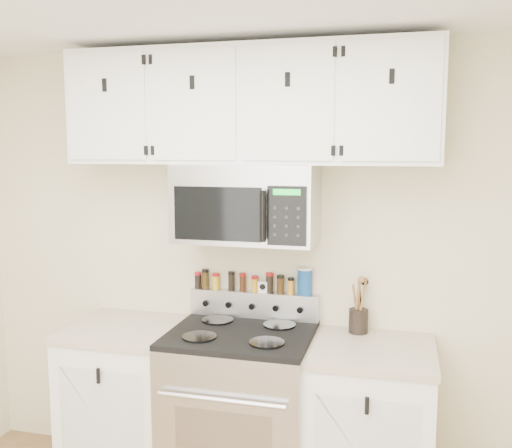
% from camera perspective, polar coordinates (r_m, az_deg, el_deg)
% --- Properties ---
extents(back_wall, '(3.50, 0.01, 2.50)m').
position_cam_1_polar(back_wall, '(3.33, -0.03, -4.12)').
color(back_wall, beige).
rests_on(back_wall, floor).
extents(range, '(0.76, 0.65, 1.10)m').
position_cam_1_polar(range, '(3.29, -1.49, -18.38)').
color(range, '#B7B7BA').
rests_on(range, floor).
extents(base_cabinet_left, '(0.64, 0.62, 0.92)m').
position_cam_1_polar(base_cabinet_left, '(3.55, -12.64, -16.96)').
color(base_cabinet_left, white).
rests_on(base_cabinet_left, floor).
extents(base_cabinet_right, '(0.64, 0.62, 0.92)m').
position_cam_1_polar(base_cabinet_right, '(3.22, 11.27, -19.65)').
color(base_cabinet_right, white).
rests_on(base_cabinet_right, floor).
extents(microwave, '(0.76, 0.44, 0.42)m').
position_cam_1_polar(microwave, '(3.09, -0.91, 2.09)').
color(microwave, '#9E9EA3').
rests_on(microwave, back_wall).
extents(upper_cabinets, '(2.00, 0.35, 0.62)m').
position_cam_1_polar(upper_cabinets, '(3.11, -0.81, 11.72)').
color(upper_cabinets, white).
rests_on(upper_cabinets, back_wall).
extents(utensil_crock, '(0.10, 0.10, 0.31)m').
position_cam_1_polar(utensil_crock, '(3.22, 10.21, -9.33)').
color(utensil_crock, black).
rests_on(utensil_crock, base_cabinet_right).
extents(kitchen_timer, '(0.06, 0.05, 0.07)m').
position_cam_1_polar(kitchen_timer, '(3.31, 0.77, -6.28)').
color(kitchen_timer, white).
rests_on(kitchen_timer, range).
extents(salt_canister, '(0.09, 0.09, 0.16)m').
position_cam_1_polar(salt_canister, '(3.25, 4.91, -5.73)').
color(salt_canister, '#14498B').
rests_on(salt_canister, range).
extents(spice_jar_0, '(0.04, 0.04, 0.10)m').
position_cam_1_polar(spice_jar_0, '(3.42, -5.82, -5.58)').
color(spice_jar_0, black).
rests_on(spice_jar_0, range).
extents(spice_jar_1, '(0.04, 0.04, 0.11)m').
position_cam_1_polar(spice_jar_1, '(3.40, -5.08, -5.48)').
color(spice_jar_1, '#38280D').
rests_on(spice_jar_1, range).
extents(spice_jar_2, '(0.04, 0.04, 0.09)m').
position_cam_1_polar(spice_jar_2, '(3.38, -4.04, -5.72)').
color(spice_jar_2, gold).
rests_on(spice_jar_2, range).
extents(spice_jar_3, '(0.04, 0.04, 0.11)m').
position_cam_1_polar(spice_jar_3, '(3.35, -2.47, -5.69)').
color(spice_jar_3, black).
rests_on(spice_jar_3, range).
extents(spice_jar_4, '(0.04, 0.04, 0.10)m').
position_cam_1_polar(spice_jar_4, '(3.34, -1.35, -5.81)').
color(spice_jar_4, '#381C0D').
rests_on(spice_jar_4, range).
extents(spice_jar_5, '(0.04, 0.04, 0.09)m').
position_cam_1_polar(spice_jar_5, '(3.32, -0.12, -5.99)').
color(spice_jar_5, orange).
rests_on(spice_jar_5, range).
extents(spice_jar_6, '(0.04, 0.04, 0.12)m').
position_cam_1_polar(spice_jar_6, '(3.30, 1.35, -5.87)').
color(spice_jar_6, black).
rests_on(spice_jar_6, range).
extents(spice_jar_7, '(0.04, 0.04, 0.11)m').
position_cam_1_polar(spice_jar_7, '(3.28, 2.45, -6.02)').
color(spice_jar_7, '#3C250E').
rests_on(spice_jar_7, range).
extents(spice_jar_8, '(0.04, 0.04, 0.09)m').
position_cam_1_polar(spice_jar_8, '(3.27, 3.50, -6.18)').
color(spice_jar_8, orange).
rests_on(spice_jar_8, range).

